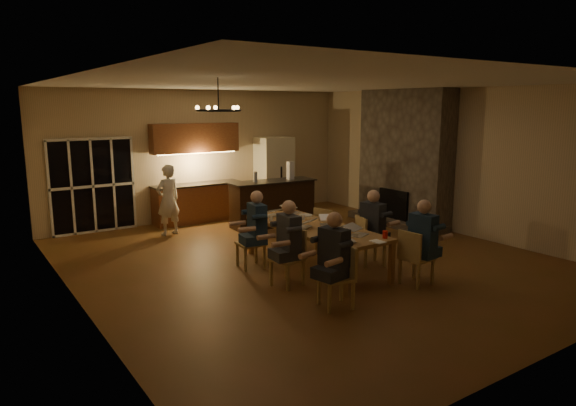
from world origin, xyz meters
The scene contains 44 objects.
floor centered at (0.00, 0.00, 0.00)m, with size 9.00×9.00×0.00m, color brown.
back_wall centered at (0.00, 4.52, 1.60)m, with size 8.00×0.04×3.20m, color #CEB492.
left_wall centered at (-4.02, 0.00, 1.60)m, with size 0.04×9.00×3.20m, color #CEB492.
right_wall centered at (4.02, 0.00, 1.60)m, with size 0.04×9.00×3.20m, color #CEB492.
ceiling centered at (0.00, 0.00, 3.22)m, with size 8.00×9.00×0.04m, color white.
french_doors centered at (-2.70, 4.47, 1.05)m, with size 1.86×0.08×2.10m, color black.
fireplace centered at (3.70, 1.20, 1.60)m, with size 0.58×2.50×3.20m, color #5E564A.
kitchenette centered at (-0.30, 4.20, 1.20)m, with size 2.24×0.68×2.40m, color brown, non-canonical shape.
refrigerator centered at (1.90, 4.15, 1.00)m, with size 0.90×0.68×2.00m, color beige.
dining_table centered at (-0.17, -0.39, 0.38)m, with size 1.10×2.88×0.75m, color #9F713F.
bar_island centered at (0.96, 2.77, 0.54)m, with size 2.09×0.68×1.08m, color black.
chair_left_near centered at (-1.02, -2.00, 0.45)m, with size 0.44×0.44×0.89m, color tan, non-canonical shape.
chair_left_mid centered at (-1.08, -0.86, 0.45)m, with size 0.44×0.44×0.89m, color tan, non-canonical shape.
chair_left_far centered at (-1.09, 0.26, 0.45)m, with size 0.44×0.44×0.89m, color tan, non-canonical shape.
chair_right_near centered at (0.66, -1.98, 0.45)m, with size 0.44×0.44×0.89m, color tan, non-canonical shape.
chair_right_mid centered at (0.76, -0.82, 0.45)m, with size 0.44×0.44×0.89m, color tan, non-canonical shape.
chair_right_far centered at (0.65, 0.23, 0.45)m, with size 0.44×0.44×0.89m, color tan, non-canonical shape.
person_left_near centered at (-1.04, -1.98, 0.69)m, with size 0.60×0.60×1.38m, color #262B31, non-canonical shape.
person_right_near centered at (0.71, -2.03, 0.69)m, with size 0.60×0.60×1.38m, color #1C3048, non-canonical shape.
person_left_mid centered at (-1.06, -0.89, 0.69)m, with size 0.60×0.60×1.38m, color #373B41, non-canonical shape.
person_right_mid centered at (0.72, -0.90, 0.69)m, with size 0.60×0.60×1.38m, color #262B31, non-canonical shape.
person_left_far centered at (-1.01, 0.17, 0.69)m, with size 0.60×0.60×1.38m, color #1C3048, non-canonical shape.
standing_person centered at (-1.40, 3.33, 0.78)m, with size 0.57×0.37×1.56m, color silver.
chandelier centered at (-2.17, -0.77, 2.75)m, with size 0.62×0.62×0.03m, color black.
laptop_a centered at (-0.41, -1.47, 0.86)m, with size 0.32×0.28×0.23m, color silver, non-canonical shape.
laptop_b centered at (0.03, -1.30, 0.86)m, with size 0.32×0.28×0.23m, color silver, non-canonical shape.
laptop_c centered at (-0.41, -0.35, 0.86)m, with size 0.32×0.28×0.23m, color silver, non-canonical shape.
laptop_d centered at (0.09, -0.48, 0.86)m, with size 0.32×0.28×0.23m, color silver, non-canonical shape.
laptop_e centered at (-0.35, 0.77, 0.86)m, with size 0.32×0.28×0.23m, color silver, non-canonical shape.
laptop_f centered at (0.13, 0.72, 0.86)m, with size 0.32×0.28×0.23m, color silver, non-canonical shape.
mug_front centered at (-0.22, -0.91, 0.80)m, with size 0.08×0.08×0.10m, color white.
mug_mid centered at (-0.04, 0.15, 0.80)m, with size 0.09×0.09×0.10m, color white.
mug_back centered at (-0.56, 0.44, 0.80)m, with size 0.08×0.08×0.10m, color white.
redcup_near centered at (0.26, -1.66, 0.81)m, with size 0.08×0.08×0.12m, color #B6140C.
redcup_mid centered at (-0.53, 0.00, 0.81)m, with size 0.09×0.09×0.12m, color #B6140C.
can_silver centered at (-0.11, -1.03, 0.81)m, with size 0.07×0.07×0.12m, color #B2B2B7.
can_cola centered at (-0.34, 1.04, 0.81)m, with size 0.07×0.07×0.12m, color #3F0F0C.
can_right centered at (0.18, -0.08, 0.81)m, with size 0.06×0.06×0.12m, color #B2B2B7.
plate_near centered at (0.17, -0.87, 0.76)m, with size 0.23×0.23×0.02m, color white.
plate_left centered at (-0.51, -1.23, 0.76)m, with size 0.25×0.25×0.02m, color white.
plate_far centered at (0.21, 0.41, 0.76)m, with size 0.26×0.26×0.02m, color white.
notepad centered at (0.00, -1.77, 0.76)m, with size 0.16×0.23×0.01m, color white.
bar_bottle centered at (0.53, 2.81, 1.20)m, with size 0.09×0.09×0.24m, color #99999E.
bar_blender centered at (1.44, 2.72, 1.29)m, with size 0.14×0.14×0.43m, color silver.
Camera 1 is at (-5.44, -7.32, 2.82)m, focal length 32.00 mm.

